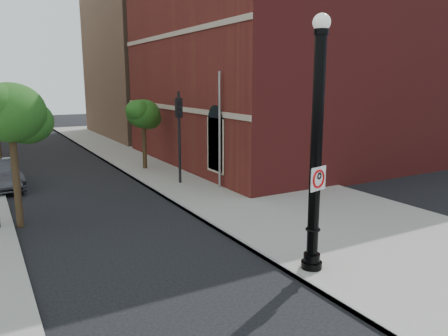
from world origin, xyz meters
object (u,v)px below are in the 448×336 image
lamppost (316,160)px  parked_car (2,174)px  no_parking_sign (318,179)px  traffic_signal_right (179,123)px

lamppost → parked_car: lamppost is taller
no_parking_sign → parked_car: 15.98m
parked_car → traffic_signal_right: bearing=-29.0°
traffic_signal_right → no_parking_sign: bearing=-97.6°
lamppost → traffic_signal_right: bearing=84.8°
lamppost → parked_car: (-6.64, 14.27, -2.36)m
no_parking_sign → parked_car: no_parking_sign is taller
parked_car → traffic_signal_right: size_ratio=0.92×
no_parking_sign → traffic_signal_right: size_ratio=0.14×
lamppost → parked_car: bearing=115.0°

